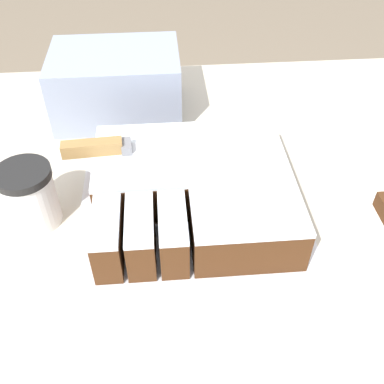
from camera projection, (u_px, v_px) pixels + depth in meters
The scene contains 6 objects.
countertop at pixel (164, 373), 1.02m from camera, with size 1.40×1.10×0.94m.
cake_board at pixel (192, 211), 0.73m from camera, with size 0.36×0.33×0.01m.
cake at pixel (194, 190), 0.71m from camera, with size 0.31×0.28×0.08m.
knife at pixel (125, 146), 0.72m from camera, with size 0.33×0.05×0.02m.
coffee_cup at pixel (30, 196), 0.69m from camera, with size 0.08×0.08×0.10m.
storage_box at pixel (117, 84), 0.91m from camera, with size 0.25×0.18×0.13m.
Camera 1 is at (0.03, -0.47, 1.47)m, focal length 42.00 mm.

